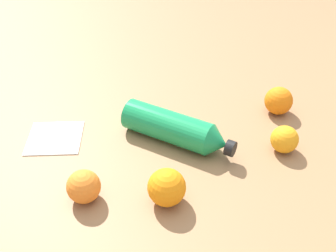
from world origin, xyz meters
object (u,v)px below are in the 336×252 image
object	(u,v)px
orange_0	(284,139)
folded_napkin	(55,137)
water_bottle	(177,129)
orange_2	(84,186)
orange_1	(167,187)
orange_3	(279,101)

from	to	relation	value
orange_0	folded_napkin	bearing A→B (deg)	-74.01
water_bottle	orange_2	size ratio (longest dim) A/B	4.11
orange_0	folded_napkin	world-z (taller)	orange_0
orange_1	orange_3	size ratio (longest dim) A/B	1.07
orange_3	orange_1	bearing A→B (deg)	-22.03
orange_1	folded_napkin	world-z (taller)	orange_1
orange_1	orange_3	distance (m)	0.44
orange_1	orange_0	bearing A→B (deg)	141.20
water_bottle	folded_napkin	world-z (taller)	water_bottle
orange_0	orange_1	xyz separation A→B (m)	(0.25, -0.20, 0.01)
orange_2	folded_napkin	bearing A→B (deg)	-131.15
water_bottle	orange_2	distance (m)	0.27
orange_1	folded_napkin	xyz separation A→B (m)	(-0.10, -0.34, -0.04)
orange_3	folded_napkin	size ratio (longest dim) A/B	0.57
orange_2	folded_napkin	xyz separation A→B (m)	(-0.15, -0.17, -0.03)
water_bottle	folded_napkin	size ratio (longest dim) A/B	2.22
orange_1	orange_2	bearing A→B (deg)	-71.69
folded_napkin	orange_2	bearing A→B (deg)	48.85
folded_napkin	orange_1	bearing A→B (deg)	73.78
orange_0	orange_2	size ratio (longest dim) A/B	0.93
orange_0	orange_1	bearing A→B (deg)	-38.80
orange_0	orange_1	world-z (taller)	orange_1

